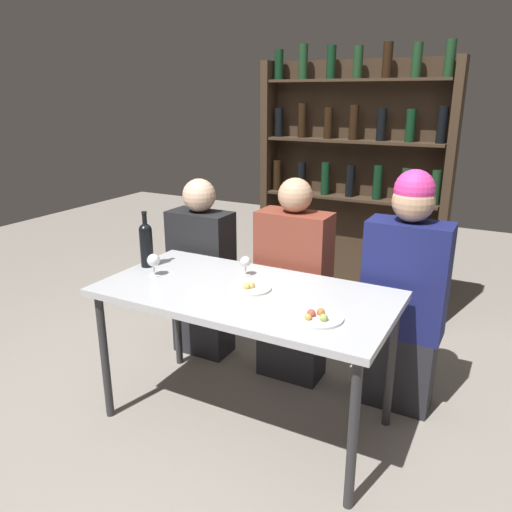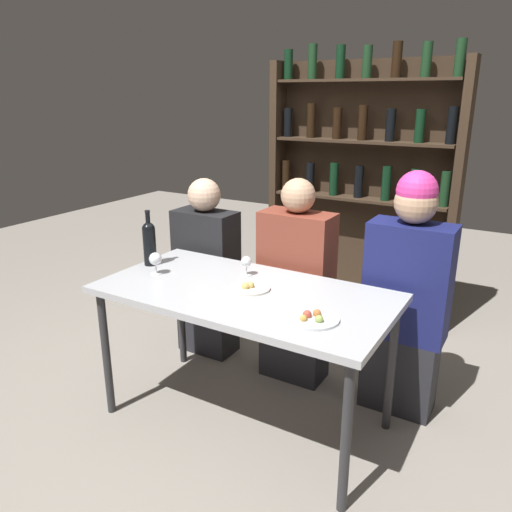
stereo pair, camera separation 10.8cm
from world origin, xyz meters
TOP-DOWN VIEW (x-y plane):
  - ground_plane at (0.00, 0.00)m, footprint 10.00×10.00m
  - dining_table at (0.00, 0.00)m, footprint 1.50×0.77m
  - wine_rack_wall at (0.00, 1.71)m, footprint 1.48×0.21m
  - wine_bottle at (-0.68, 0.06)m, footprint 0.07×0.07m
  - wine_glass_0 at (-0.11, 0.19)m, footprint 0.06×0.06m
  - wine_glass_1 at (-0.55, -0.04)m, footprint 0.07×0.07m
  - food_plate_0 at (0.45, -0.15)m, footprint 0.23×0.23m
  - food_plate_1 at (0.02, 0.02)m, footprint 0.20×0.20m
  - seated_person_left at (-0.64, 0.55)m, footprint 0.42×0.22m
  - seated_person_center at (0.02, 0.55)m, footprint 0.43×0.22m
  - seated_person_right at (0.68, 0.55)m, footprint 0.44×0.22m

SIDE VIEW (x-z plane):
  - ground_plane at x=0.00m, z-range 0.00..0.00m
  - seated_person_left at x=-0.64m, z-range -0.03..1.17m
  - seated_person_center at x=0.02m, z-range -0.04..1.23m
  - seated_person_right at x=0.68m, z-range -0.02..1.34m
  - dining_table at x=0.00m, z-range 0.32..1.09m
  - food_plate_0 at x=0.45m, z-range 0.76..0.80m
  - food_plate_1 at x=0.02m, z-range 0.76..0.80m
  - wine_glass_0 at x=-0.11m, z-range 0.79..0.90m
  - wine_glass_1 at x=-0.55m, z-range 0.79..0.92m
  - wine_bottle at x=-0.68m, z-range 0.75..1.07m
  - wine_rack_wall at x=0.00m, z-range 0.07..2.14m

